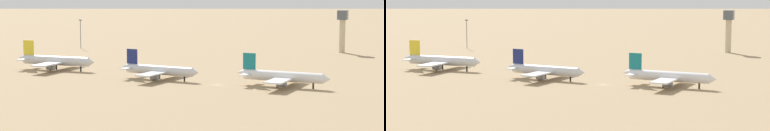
% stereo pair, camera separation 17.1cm
% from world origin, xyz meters
% --- Properties ---
extents(ground, '(4000.00, 4000.00, 0.00)m').
position_xyz_m(ground, '(0.00, 0.00, 0.00)').
color(ground, '#9E8460').
extents(parked_jet_yellow_2, '(38.08, 31.90, 12.60)m').
position_xyz_m(parked_jet_yellow_2, '(-79.17, 13.45, 4.13)').
color(parked_jet_yellow_2, silver).
rests_on(parked_jet_yellow_2, ground).
extents(parked_jet_navy_3, '(34.78, 29.39, 11.48)m').
position_xyz_m(parked_jet_navy_3, '(-25.35, 3.93, 3.76)').
color(parked_jet_navy_3, silver).
rests_on(parked_jet_navy_3, ground).
extents(parked_jet_teal_4, '(35.67, 30.00, 11.78)m').
position_xyz_m(parked_jet_teal_4, '(23.71, 4.22, 3.86)').
color(parked_jet_teal_4, white).
rests_on(parked_jet_teal_4, ground).
extents(control_tower, '(5.20, 5.20, 22.90)m').
position_xyz_m(control_tower, '(22.32, 135.66, 13.82)').
color(control_tower, '#C6B793').
rests_on(control_tower, ground).
extents(light_pole_west, '(1.80, 0.50, 16.57)m').
position_xyz_m(light_pole_west, '(-121.66, 102.81, 9.51)').
color(light_pole_west, '#59595E').
rests_on(light_pole_west, ground).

